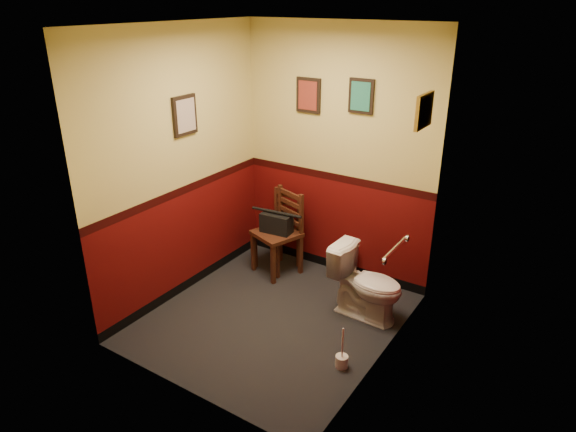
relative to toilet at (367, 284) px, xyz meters
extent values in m
cube|color=black|center=(-0.72, -0.54, -0.35)|extent=(2.20, 2.40, 0.00)
cube|color=silver|center=(-0.72, -0.54, 2.35)|extent=(2.20, 2.40, 0.00)
cube|color=#4E0909|center=(-0.72, 0.66, 1.00)|extent=(2.20, 0.00, 2.70)
cube|color=#4E0909|center=(-0.72, -1.74, 1.00)|extent=(2.20, 0.00, 2.70)
cube|color=#4E0909|center=(-1.82, -0.54, 1.00)|extent=(0.00, 2.40, 2.70)
cube|color=#4E0909|center=(0.38, -0.54, 1.00)|extent=(0.00, 2.40, 2.70)
cylinder|color=silver|center=(0.34, -0.29, 0.60)|extent=(0.03, 0.50, 0.03)
cylinder|color=silver|center=(0.36, -0.54, 0.60)|extent=(0.02, 0.06, 0.06)
cylinder|color=silver|center=(0.36, -0.04, 0.60)|extent=(0.02, 0.06, 0.06)
cube|color=black|center=(-1.07, 0.65, 1.60)|extent=(0.28, 0.03, 0.36)
cube|color=maroon|center=(-1.07, 0.63, 1.60)|extent=(0.22, 0.01, 0.30)
cube|color=black|center=(-0.47, 0.65, 1.65)|extent=(0.26, 0.03, 0.34)
cube|color=#226D59|center=(-0.47, 0.63, 1.65)|extent=(0.20, 0.01, 0.28)
cube|color=black|center=(-1.80, -0.44, 1.50)|extent=(0.03, 0.30, 0.38)
cube|color=tan|center=(-1.79, -0.44, 1.50)|extent=(0.01, 0.24, 0.31)
cube|color=olive|center=(0.36, 0.06, 1.70)|extent=(0.03, 0.34, 0.28)
cube|color=tan|center=(0.34, 0.06, 1.70)|extent=(0.01, 0.28, 0.22)
imported|color=white|center=(0.00, 0.00, 0.00)|extent=(0.74, 0.43, 0.70)
cylinder|color=silver|center=(0.16, -0.81, -0.30)|extent=(0.11, 0.11, 0.11)
cylinder|color=silver|center=(0.16, -0.81, -0.12)|extent=(0.01, 0.01, 0.31)
cube|color=#462215|center=(-1.28, 0.35, 0.09)|extent=(0.48, 0.48, 0.04)
cube|color=#462215|center=(-1.49, 0.20, -0.13)|extent=(0.05, 0.05, 0.44)
cube|color=#462215|center=(-1.42, 0.55, -0.13)|extent=(0.05, 0.05, 0.44)
cube|color=#462215|center=(-1.14, 0.14, -0.13)|extent=(0.05, 0.05, 0.44)
cube|color=#462215|center=(-1.07, 0.49, -0.13)|extent=(0.05, 0.05, 0.44)
cube|color=#462215|center=(-1.42, 0.56, 0.31)|extent=(0.04, 0.04, 0.44)
cube|color=#462215|center=(-1.07, 0.49, 0.31)|extent=(0.04, 0.04, 0.44)
cube|color=#462215|center=(-1.25, 0.53, 0.19)|extent=(0.34, 0.08, 0.04)
cube|color=#462215|center=(-1.25, 0.53, 0.29)|extent=(0.34, 0.08, 0.04)
cube|color=#462215|center=(-1.25, 0.53, 0.39)|extent=(0.34, 0.08, 0.04)
cube|color=#462215|center=(-1.25, 0.53, 0.49)|extent=(0.34, 0.08, 0.04)
cube|color=#462215|center=(-1.22, 0.25, 0.12)|extent=(0.57, 0.57, 0.04)
cube|color=#462215|center=(-1.46, 0.14, -0.11)|extent=(0.05, 0.05, 0.48)
cube|color=#462215|center=(-1.34, 0.50, -0.11)|extent=(0.05, 0.05, 0.48)
cube|color=#462215|center=(-1.10, 0.01, -0.11)|extent=(0.05, 0.05, 0.48)
cube|color=#462215|center=(-0.98, 0.37, -0.11)|extent=(0.05, 0.05, 0.48)
cube|color=#462215|center=(-1.33, 0.50, 0.36)|extent=(0.05, 0.05, 0.48)
cube|color=#462215|center=(-0.98, 0.37, 0.36)|extent=(0.05, 0.05, 0.48)
cube|color=#462215|center=(-1.16, 0.44, 0.23)|extent=(0.35, 0.14, 0.05)
cube|color=#462215|center=(-1.16, 0.44, 0.33)|extent=(0.35, 0.14, 0.05)
cube|color=#462215|center=(-1.16, 0.44, 0.44)|extent=(0.35, 0.14, 0.05)
cube|color=#462215|center=(-1.16, 0.44, 0.55)|extent=(0.35, 0.14, 0.05)
cube|color=black|center=(-1.22, 0.25, 0.25)|extent=(0.36, 0.20, 0.21)
cylinder|color=black|center=(-1.22, 0.25, 0.38)|extent=(0.30, 0.06, 0.03)
cylinder|color=silver|center=(-0.49, 0.58, -0.31)|extent=(0.10, 0.10, 0.09)
cylinder|color=silver|center=(-0.38, 0.58, -0.31)|extent=(0.10, 0.10, 0.09)
cylinder|color=silver|center=(-0.43, 0.57, -0.22)|extent=(0.10, 0.10, 0.09)
cylinder|color=silver|center=(-0.43, 0.56, -0.13)|extent=(0.10, 0.10, 0.09)
cylinder|color=silver|center=(-0.43, 0.58, -0.04)|extent=(0.10, 0.10, 0.09)
camera|label=1|loc=(1.69, -4.00, 2.55)|focal=32.00mm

